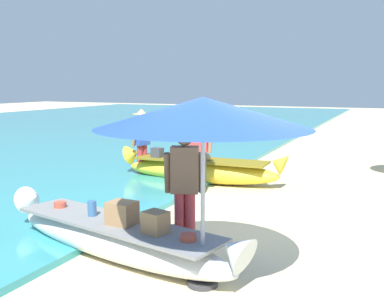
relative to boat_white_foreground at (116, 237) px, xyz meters
The scene contains 7 objects.
ground_plane 1.95m from the boat_white_foreground, 42.47° to the left, with size 80.00×80.00×0.00m, color beige.
boat_white_foreground is the anchor object (origin of this frame).
boat_yellow_midground 4.82m from the boat_white_foreground, 99.77° to the left, with size 4.08×0.89×0.86m.
person_vendor_hatted 3.97m from the boat_white_foreground, 96.63° to the left, with size 0.57×0.44×1.79m.
person_tourist_customer 1.16m from the boat_white_foreground, 26.34° to the left, with size 0.59×0.38×1.73m.
person_vendor_assistant 5.37m from the boat_white_foreground, 116.76° to the left, with size 0.44×0.58×1.70m.
patio_umbrella_large 2.22m from the boat_white_foreground, 12.44° to the right, with size 2.40×2.40×2.17m.
Camera 1 is at (1.91, -6.18, 2.31)m, focal length 42.49 mm.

